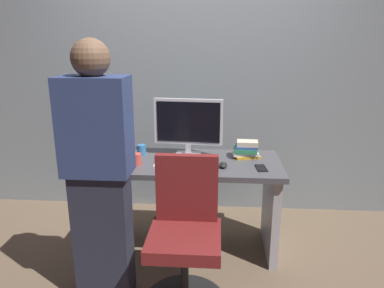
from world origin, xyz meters
name	(u,v)px	position (x,y,z in m)	size (l,w,h in m)	color
ground_plane	(192,246)	(0.00, 0.00, 0.00)	(9.00, 9.00, 0.00)	brown
wall_back	(199,54)	(0.00, 0.81, 1.50)	(6.40, 0.10, 3.00)	gray
desk	(192,189)	(0.00, 0.00, 0.50)	(1.34, 0.65, 0.73)	#4C4C51
office_chair	(186,240)	(0.00, -0.62, 0.43)	(0.52, 0.52, 0.94)	black
person_at_desk	(99,175)	(-0.52, -0.61, 0.84)	(0.40, 0.24, 1.64)	#262838
monitor	(188,124)	(-0.04, 0.14, 0.99)	(0.54, 0.16, 0.46)	silver
keyboard	(184,166)	(-0.05, -0.14, 0.74)	(0.43, 0.13, 0.02)	white
mouse	(223,165)	(0.23, -0.12, 0.75)	(0.06, 0.10, 0.03)	black
cup_near_keyboard	(137,159)	(-0.41, -0.12, 0.78)	(0.07, 0.07, 0.09)	#D84C3F
cup_by_monitor	(141,150)	(-0.42, 0.13, 0.78)	(0.07, 0.07, 0.08)	#3372B2
book_stack	(246,150)	(0.41, 0.12, 0.80)	(0.23, 0.17, 0.14)	gold
cell_phone	(261,168)	(0.51, -0.13, 0.74)	(0.07, 0.14, 0.01)	black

